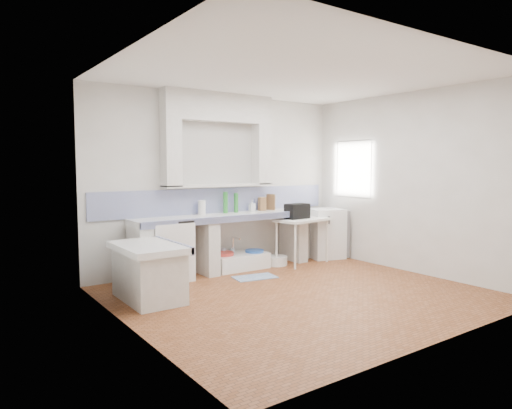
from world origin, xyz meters
TOP-DOWN VIEW (x-y plane):
  - floor at (0.00, 0.00)m, footprint 4.50×4.50m
  - ceiling at (0.00, 0.00)m, footprint 4.50×4.50m
  - wall_back at (0.00, 2.00)m, footprint 4.50×0.00m
  - wall_front at (0.00, -2.00)m, footprint 4.50×0.00m
  - wall_left at (-2.25, 0.00)m, footprint 0.00×4.50m
  - wall_right at (2.25, 0.00)m, footprint 0.00×4.50m
  - alcove_mass at (-0.10, 1.88)m, footprint 1.90×0.25m
  - window_frame at (2.42, 1.20)m, footprint 0.35×0.86m
  - lace_valance at (2.28, 1.20)m, footprint 0.01×0.84m
  - counter_slab at (-0.10, 1.70)m, footprint 3.00×0.60m
  - counter_lip at (-0.10, 1.42)m, footprint 3.00×0.04m
  - counter_pier_left at (-1.50, 1.70)m, footprint 0.20×0.55m
  - counter_pier_mid at (-0.45, 1.70)m, footprint 0.20×0.55m
  - counter_pier_right at (1.30, 1.70)m, footprint 0.20×0.55m
  - peninsula_top at (-1.70, 0.90)m, footprint 0.70×1.10m
  - peninsula_base at (-1.70, 0.90)m, footprint 0.60×1.00m
  - peninsula_lip at (-1.37, 0.90)m, footprint 0.04×1.10m
  - backsplash at (0.00, 1.99)m, footprint 4.27×0.03m
  - stove at (-1.09, 1.68)m, footprint 0.61×0.59m
  - sink at (0.15, 1.69)m, footprint 0.92×0.51m
  - side_table at (1.25, 1.40)m, footprint 0.99×0.64m
  - fridge at (1.93, 1.57)m, footprint 0.71×0.71m
  - bucket_red at (-0.11, 1.72)m, footprint 0.40×0.40m
  - bucket_orange at (0.12, 1.63)m, footprint 0.27×0.27m
  - bucket_blue at (0.43, 1.65)m, footprint 0.40×0.40m
  - basin_white at (0.82, 1.58)m, footprint 0.50×0.50m
  - water_bottle_a at (-0.05, 1.85)m, footprint 0.09×0.09m
  - water_bottle_b at (0.12, 1.85)m, footprint 0.10×0.10m
  - black_bag at (1.16, 1.44)m, footprint 0.41×0.25m
  - green_bottle_a at (0.00, 1.85)m, footprint 0.10×0.10m
  - green_bottle_b at (0.20, 1.85)m, footprint 0.09×0.09m
  - knife_block at (0.73, 1.85)m, footprint 0.12×0.10m
  - cutting_board at (0.92, 1.85)m, footprint 0.05×0.20m
  - paper_towel at (-0.43, 1.85)m, footprint 0.14×0.14m
  - soap_bottle at (0.52, 1.85)m, footprint 0.09×0.09m
  - rug at (0.02, 1.07)m, footprint 0.68×0.46m

SIDE VIEW (x-z plane):
  - floor at x=0.00m, z-range 0.00..0.00m
  - rug at x=0.02m, z-range 0.00..0.01m
  - basin_white at x=0.82m, z-range 0.00..0.15m
  - sink at x=0.15m, z-range 0.00..0.22m
  - bucket_orange at x=0.12m, z-range 0.00..0.23m
  - bucket_blue at x=0.43m, z-range 0.00..0.29m
  - bucket_red at x=-0.11m, z-range 0.00..0.30m
  - water_bottle_b at x=0.12m, z-range 0.00..0.31m
  - water_bottle_a at x=-0.05m, z-range 0.00..0.34m
  - peninsula_base at x=-1.70m, z-range 0.00..0.62m
  - side_table at x=1.25m, z-range 0.37..0.41m
  - counter_pier_left at x=-1.50m, z-range 0.00..0.82m
  - counter_pier_mid at x=-0.45m, z-range 0.00..0.82m
  - counter_pier_right at x=1.30m, z-range 0.00..0.82m
  - stove at x=-1.09m, z-range 0.00..0.85m
  - fridge at x=1.93m, z-range 0.00..0.89m
  - peninsula_top at x=-1.70m, z-range 0.62..0.70m
  - peninsula_lip at x=-1.37m, z-range 0.61..0.71m
  - counter_slab at x=-0.10m, z-range 0.82..0.90m
  - counter_lip at x=-0.10m, z-range 0.81..0.91m
  - black_bag at x=1.16m, z-range 0.77..1.02m
  - soap_bottle at x=0.52m, z-range 0.90..1.09m
  - paper_towel at x=-0.43m, z-range 0.90..1.12m
  - knife_block at x=0.73m, z-range 0.90..1.13m
  - cutting_board at x=0.92m, z-range 0.90..1.18m
  - green_bottle_b at x=0.20m, z-range 0.90..1.22m
  - green_bottle_a at x=0.00m, z-range 0.90..1.24m
  - backsplash at x=0.00m, z-range 0.90..1.30m
  - wall_back at x=0.00m, z-range -0.85..3.65m
  - wall_front at x=0.00m, z-range -0.85..3.65m
  - wall_left at x=-2.25m, z-range -0.85..3.65m
  - wall_right at x=2.25m, z-range -0.85..3.65m
  - window_frame at x=2.42m, z-range 1.07..2.13m
  - lace_valance at x=2.28m, z-range 1.86..2.10m
  - alcove_mass at x=-0.10m, z-range 2.35..2.80m
  - ceiling at x=0.00m, z-range 2.80..2.80m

